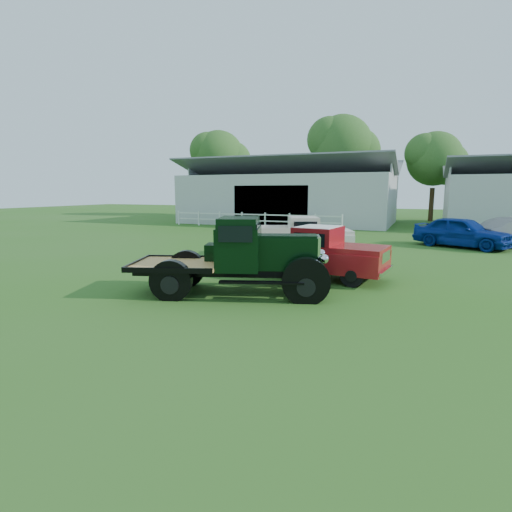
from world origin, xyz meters
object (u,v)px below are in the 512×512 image
at_px(white_pickup, 301,236).
at_px(red_pickup, 315,252).
at_px(vintage_flatbed, 236,256).
at_px(misc_car_blue, 462,232).

bearing_deg(white_pickup, red_pickup, -90.63).
relative_size(vintage_flatbed, misc_car_blue, 1.17).
height_order(vintage_flatbed, white_pickup, vintage_flatbed).
height_order(red_pickup, misc_car_blue, red_pickup).
bearing_deg(vintage_flatbed, misc_car_blue, 44.00).
distance_m(vintage_flatbed, red_pickup, 3.33).
distance_m(red_pickup, white_pickup, 4.65).
distance_m(vintage_flatbed, misc_car_blue, 14.47).
height_order(vintage_flatbed, red_pickup, vintage_flatbed).
bearing_deg(vintage_flatbed, white_pickup, 73.17).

